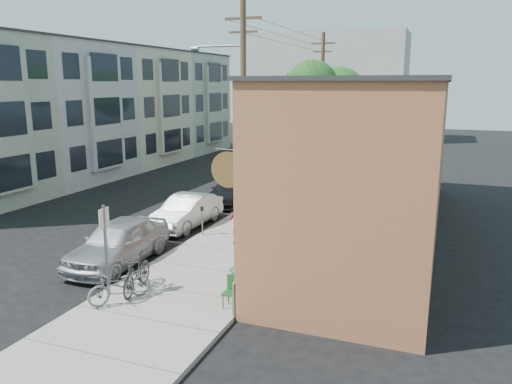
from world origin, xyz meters
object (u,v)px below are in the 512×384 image
(patron_grey, at_px, (248,259))
(cyclist, at_px, (244,213))
(car_0, at_px, (118,242))
(utility_pole_near, at_px, (242,105))
(tree_leafy_far, at_px, (338,95))
(tree_bare, at_px, (275,152))
(car_3, at_px, (264,174))
(bus, at_px, (284,139))
(patron_green, at_px, (239,270))
(parked_bike_a, at_px, (137,273))
(parking_meter_far, at_px, (263,183))
(tree_leafy_mid, at_px, (312,86))
(parking_meter_near, at_px, (202,216))
(patio_chair_b, at_px, (232,293))
(patio_chair_a, at_px, (240,274))
(car_4, at_px, (288,162))
(car_2, at_px, (231,191))
(sign_post, at_px, (106,242))
(parked_bike_b, at_px, (120,285))

(patron_grey, bearing_deg, cyclist, -159.86)
(car_0, bearing_deg, utility_pole_near, 76.88)
(tree_leafy_far, bearing_deg, tree_bare, -90.00)
(car_3, xyz_separation_m, bus, (-2.69, 12.58, 0.91))
(patron_green, relative_size, parked_bike_a, 0.92)
(tree_bare, bearing_deg, parking_meter_far, -138.19)
(tree_leafy_mid, distance_m, patron_green, 21.92)
(parking_meter_near, height_order, utility_pole_near, utility_pole_near)
(tree_bare, bearing_deg, car_0, -99.69)
(patio_chair_b, relative_size, parked_bike_a, 0.44)
(parked_bike_a, bearing_deg, car_0, 124.74)
(parking_meter_near, height_order, patio_chair_b, parking_meter_near)
(cyclist, distance_m, bus, 24.14)
(parking_meter_near, bearing_deg, cyclist, 23.96)
(patron_green, height_order, car_3, patron_green)
(patio_chair_a, xyz_separation_m, car_4, (-5.06, 21.36, 0.13))
(car_2, relative_size, car_4, 1.03)
(car_2, xyz_separation_m, car_3, (0.00, 5.30, 0.05))
(patron_green, xyz_separation_m, bus, (-8.09, 29.56, 0.54))
(parked_bike_a, height_order, car_2, parked_bike_a)
(patio_chair_a, distance_m, car_3, 16.90)
(sign_post, height_order, bus, bus)
(sign_post, xyz_separation_m, parking_meter_near, (-0.10, 6.47, -0.85))
(patio_chair_b, bearing_deg, bus, 106.57)
(parked_bike_a, height_order, bus, bus)
(patio_chair_b, xyz_separation_m, car_2, (-5.40, 12.22, 0.06))
(parked_bike_a, bearing_deg, cyclist, 71.64)
(tree_leafy_mid, xyz_separation_m, patron_grey, (3.25, -19.94, -5.19))
(tree_bare, distance_m, car_3, 4.63)
(utility_pole_near, bearing_deg, sign_post, -90.22)
(utility_pole_near, xyz_separation_m, patio_chair_b, (3.81, -10.12, -4.82))
(tree_bare, distance_m, car_0, 12.03)
(parking_meter_far, relative_size, patio_chair_a, 1.41)
(patron_green, distance_m, cyclist, 6.56)
(tree_leafy_mid, distance_m, cyclist, 15.80)
(tree_bare, height_order, car_2, tree_bare)
(patron_green, bearing_deg, patron_grey, -176.95)
(sign_post, height_order, car_3, sign_post)
(sign_post, relative_size, tree_bare, 0.55)
(parked_bike_a, distance_m, car_0, 3.11)
(tree_leafy_mid, height_order, parked_bike_b, tree_leafy_mid)
(parking_meter_near, bearing_deg, car_4, 94.93)
(patio_chair_a, distance_m, car_0, 5.12)
(cyclist, bearing_deg, patio_chair_a, 89.30)
(parked_bike_b, bearing_deg, patron_grey, 69.69)
(patio_chair_a, relative_size, car_4, 0.20)
(tree_bare, bearing_deg, patron_green, -75.67)
(utility_pole_near, bearing_deg, cyclist, -66.83)
(parked_bike_a, bearing_deg, car_3, 86.01)
(cyclist, relative_size, car_3, 0.37)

